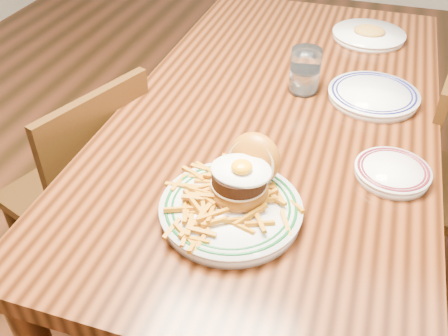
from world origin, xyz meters
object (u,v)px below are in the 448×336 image
(table, at_px, (279,130))
(side_plate, at_px, (392,172))
(main_plate, at_px, (235,197))
(chair_left, at_px, (88,189))

(table, bearing_deg, side_plate, -37.02)
(main_plate, height_order, side_plate, main_plate)
(table, height_order, main_plate, main_plate)
(table, xyz_separation_m, chair_left, (-0.56, -0.19, -0.22))
(chair_left, distance_m, side_plate, 0.94)
(main_plate, bearing_deg, side_plate, 45.34)
(table, xyz_separation_m, side_plate, (0.31, -0.24, 0.10))
(table, distance_m, main_plate, 0.47)
(table, height_order, side_plate, side_plate)
(table, height_order, chair_left, chair_left)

